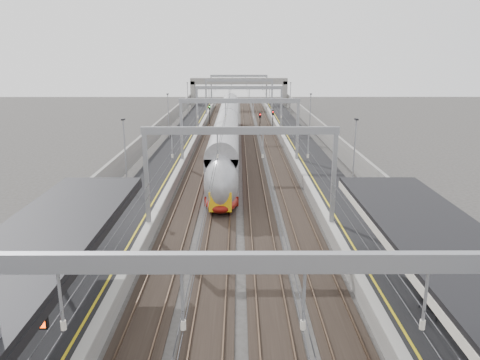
{
  "coord_description": "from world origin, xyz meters",
  "views": [
    {
      "loc": [
        -0.11,
        -8.35,
        12.21
      ],
      "look_at": [
        0.0,
        25.61,
        3.02
      ],
      "focal_mm": 35.0,
      "sensor_mm": 36.0,
      "label": 1
    }
  ],
  "objects_px": {
    "signal_green": "(210,111)",
    "overbridge": "(239,85)",
    "train": "(227,138)",
    "bench": "(430,304)"
  },
  "relations": [
    {
      "from": "overbridge",
      "to": "signal_green",
      "type": "xyz_separation_m",
      "value": [
        -5.2,
        -25.84,
        -2.89
      ]
    },
    {
      "from": "overbridge",
      "to": "signal_green",
      "type": "relative_size",
      "value": 6.33
    },
    {
      "from": "bench",
      "to": "train",
      "type": "bearing_deg",
      "value": 104.32
    },
    {
      "from": "signal_green",
      "to": "train",
      "type": "bearing_deg",
      "value": -81.67
    },
    {
      "from": "train",
      "to": "overbridge",
      "type": "bearing_deg",
      "value": 88.32
    },
    {
      "from": "overbridge",
      "to": "train",
      "type": "height_order",
      "value": "overbridge"
    },
    {
      "from": "bench",
      "to": "signal_green",
      "type": "xyz_separation_m",
      "value": [
        -13.59,
        64.0,
        0.91
      ]
    },
    {
      "from": "signal_green",
      "to": "overbridge",
      "type": "bearing_deg",
      "value": 78.62
    },
    {
      "from": "overbridge",
      "to": "train",
      "type": "relative_size",
      "value": 0.44
    },
    {
      "from": "train",
      "to": "signal_green",
      "type": "height_order",
      "value": "train"
    }
  ]
}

